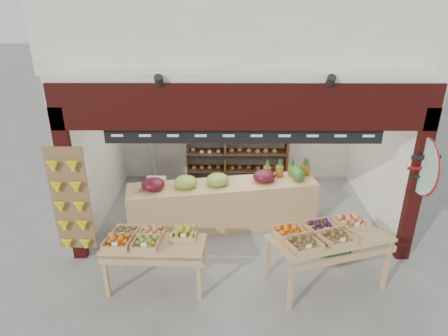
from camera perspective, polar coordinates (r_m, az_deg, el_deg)
ground at (r=7.92m, az=2.16°, el=-7.98°), size 60.00×60.00×0.00m
shop_structure at (r=8.35m, az=2.25°, el=22.07°), size 6.36×5.12×5.40m
banana_board at (r=6.80m, az=-21.08°, el=-4.63°), size 0.60×0.15×1.80m
gift_sign at (r=6.79m, az=26.59°, el=0.27°), size 0.04×0.93×0.92m
back_shelving at (r=9.15m, az=0.17°, el=4.33°), size 2.89×0.47×1.80m
refrigerator at (r=9.20m, az=-7.48°, el=3.36°), size 0.80×0.80×1.97m
cardboard_stack at (r=8.46m, az=-8.19°, el=-4.10°), size 0.98×0.71×0.68m
mid_counter at (r=7.64m, az=-0.20°, el=-5.03°), size 3.62×1.30×1.11m
display_table_left at (r=6.22m, az=-10.67°, el=-10.14°), size 1.52×0.89×0.96m
display_table_right at (r=6.24m, az=14.02°, el=-9.36°), size 1.90×1.40×1.07m
watermelon_pile at (r=7.30m, az=15.10°, el=-10.31°), size 0.66×0.64×0.48m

